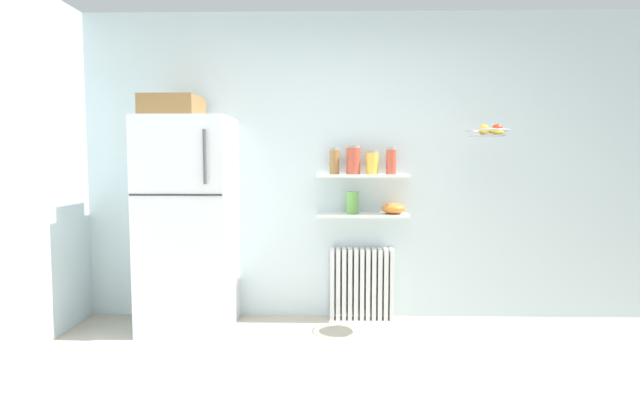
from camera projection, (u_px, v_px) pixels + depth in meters
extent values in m
plane|color=#B2A893|center=(347.00, 395.00, 2.95)|extent=(7.04, 7.04, 0.00)
cube|color=silver|center=(342.00, 167.00, 4.39)|extent=(7.04, 0.10, 2.60)
cube|color=silver|center=(188.00, 224.00, 4.09)|extent=(0.70, 0.64, 1.70)
cube|color=#262628|center=(175.00, 195.00, 3.74)|extent=(0.69, 0.01, 0.01)
cylinder|color=#4C4C51|center=(205.00, 157.00, 3.70)|extent=(0.02, 0.02, 0.40)
cube|color=olive|center=(173.00, 107.00, 4.01)|extent=(0.42, 0.45, 0.16)
cube|color=white|center=(332.00, 284.00, 4.35)|extent=(0.04, 0.12, 0.61)
cube|color=white|center=(338.00, 284.00, 4.35)|extent=(0.04, 0.12, 0.61)
cube|color=white|center=(344.00, 284.00, 4.34)|extent=(0.04, 0.12, 0.61)
cube|color=white|center=(350.00, 284.00, 4.34)|extent=(0.04, 0.12, 0.61)
cube|color=white|center=(356.00, 284.00, 4.34)|extent=(0.04, 0.12, 0.61)
cube|color=white|center=(362.00, 284.00, 4.34)|extent=(0.04, 0.12, 0.61)
cube|color=white|center=(368.00, 284.00, 4.34)|extent=(0.04, 0.12, 0.61)
cube|color=white|center=(374.00, 284.00, 4.34)|extent=(0.04, 0.12, 0.61)
cube|color=white|center=(380.00, 284.00, 4.34)|extent=(0.04, 0.12, 0.61)
cube|color=white|center=(385.00, 284.00, 4.34)|extent=(0.04, 0.12, 0.61)
cube|color=white|center=(391.00, 284.00, 4.34)|extent=(0.04, 0.12, 0.61)
cube|color=white|center=(362.00, 215.00, 4.26)|extent=(0.77, 0.22, 0.02)
cube|color=white|center=(363.00, 176.00, 4.23)|extent=(0.77, 0.22, 0.02)
cylinder|color=olive|center=(334.00, 162.00, 4.23)|extent=(0.08, 0.08, 0.20)
cylinder|color=gray|center=(335.00, 149.00, 4.22)|extent=(0.07, 0.07, 0.02)
cylinder|color=#C64C38|center=(353.00, 161.00, 4.23)|extent=(0.12, 0.12, 0.22)
cylinder|color=gray|center=(353.00, 147.00, 4.22)|extent=(0.11, 0.11, 0.02)
cylinder|color=yellow|center=(372.00, 164.00, 4.22)|extent=(0.10, 0.10, 0.18)
cylinder|color=gray|center=(372.00, 152.00, 4.22)|extent=(0.09, 0.09, 0.02)
cylinder|color=#C64C38|center=(391.00, 162.00, 4.22)|extent=(0.08, 0.08, 0.20)
cylinder|color=gray|center=(391.00, 149.00, 4.21)|extent=(0.08, 0.08, 0.02)
cylinder|color=#66A84C|center=(352.00, 203.00, 4.26)|extent=(0.10, 0.10, 0.19)
ellipsoid|color=orange|center=(393.00, 209.00, 4.25)|extent=(0.20, 0.20, 0.09)
torus|color=#B2B2B7|center=(488.00, 130.00, 3.87)|extent=(0.33, 0.33, 0.01)
cylinder|color=#A8A8AD|center=(487.00, 136.00, 3.88)|extent=(0.27, 0.27, 0.01)
sphere|color=red|center=(497.00, 129.00, 3.88)|extent=(0.09, 0.09, 0.09)
sphere|color=red|center=(484.00, 130.00, 3.90)|extent=(0.07, 0.07, 0.07)
sphere|color=gold|center=(484.00, 130.00, 3.83)|extent=(0.08, 0.08, 0.08)
ellipsoid|color=yellow|center=(494.00, 131.00, 3.84)|extent=(0.15, 0.16, 0.08)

